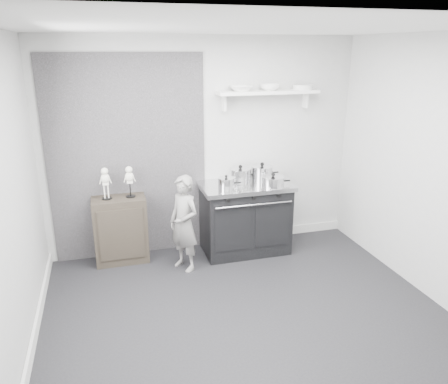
{
  "coord_description": "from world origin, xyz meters",
  "views": [
    {
      "loc": [
        -1.23,
        -3.51,
        2.55
      ],
      "look_at": [
        0.03,
        0.95,
        1.01
      ],
      "focal_mm": 35.0,
      "sensor_mm": 36.0,
      "label": 1
    }
  ],
  "objects": [
    {
      "name": "ground",
      "position": [
        0.0,
        0.0,
        0.0
      ],
      "size": [
        4.0,
        4.0,
        0.0
      ],
      "primitive_type": "plane",
      "color": "black",
      "rests_on": "ground"
    },
    {
      "name": "room_shell",
      "position": [
        -0.09,
        0.15,
        1.64
      ],
      "size": [
        4.02,
        3.62,
        2.71
      ],
      "color": "#BBBBB9",
      "rests_on": "ground"
    },
    {
      "name": "wall_shelf",
      "position": [
        0.8,
        1.68,
        2.01
      ],
      "size": [
        1.3,
        0.26,
        0.24
      ],
      "color": "white",
      "rests_on": "room_shell"
    },
    {
      "name": "stove",
      "position": [
        0.46,
        1.48,
        0.46
      ],
      "size": [
        1.14,
        0.71,
        0.91
      ],
      "color": "black",
      "rests_on": "ground"
    },
    {
      "name": "side_cabinet",
      "position": [
        -1.11,
        1.61,
        0.41
      ],
      "size": [
        0.64,
        0.37,
        0.83
      ],
      "primitive_type": "cube",
      "color": "black",
      "rests_on": "ground"
    },
    {
      "name": "child",
      "position": [
        -0.39,
        1.19,
        0.58
      ],
      "size": [
        0.46,
        0.51,
        1.16
      ],
      "primitive_type": "imported",
      "rotation": [
        0.0,
        0.0,
        -1.01
      ],
      "color": "slate",
      "rests_on": "ground"
    },
    {
      "name": "pot_front_left",
      "position": [
        0.17,
        1.36,
        0.98
      ],
      "size": [
        0.29,
        0.2,
        0.17
      ],
      "color": "silver",
      "rests_on": "stove"
    },
    {
      "name": "pot_back_left",
      "position": [
        0.43,
        1.6,
        1.0
      ],
      "size": [
        0.36,
        0.28,
        0.22
      ],
      "color": "silver",
      "rests_on": "stove"
    },
    {
      "name": "pot_back_right",
      "position": [
        0.72,
        1.59,
        1.01
      ],
      "size": [
        0.37,
        0.28,
        0.23
      ],
      "color": "silver",
      "rests_on": "stove"
    },
    {
      "name": "pot_front_right",
      "position": [
        0.75,
        1.28,
        0.98
      ],
      "size": [
        0.37,
        0.28,
        0.18
      ],
      "color": "silver",
      "rests_on": "stove"
    },
    {
      "name": "skeleton_full",
      "position": [
        -1.24,
        1.61,
        1.05
      ],
      "size": [
        0.12,
        0.08,
        0.45
      ],
      "primitive_type": null,
      "color": "silver",
      "rests_on": "side_cabinet"
    },
    {
      "name": "skeleton_torso",
      "position": [
        -0.96,
        1.61,
        1.05
      ],
      "size": [
        0.12,
        0.08,
        0.44
      ],
      "primitive_type": null,
      "color": "silver",
      "rests_on": "side_cabinet"
    },
    {
      "name": "bowl_large",
      "position": [
        0.44,
        1.67,
        2.07
      ],
      "size": [
        0.28,
        0.28,
        0.07
      ],
      "primitive_type": "imported",
      "color": "white",
      "rests_on": "wall_shelf"
    },
    {
      "name": "bowl_small",
      "position": [
        0.82,
        1.67,
        2.08
      ],
      "size": [
        0.24,
        0.24,
        0.08
      ],
      "primitive_type": "imported",
      "color": "white",
      "rests_on": "wall_shelf"
    },
    {
      "name": "plate_stack",
      "position": [
        1.27,
        1.67,
        2.07
      ],
      "size": [
        0.25,
        0.25,
        0.06
      ],
      "primitive_type": "cylinder",
      "color": "silver",
      "rests_on": "wall_shelf"
    }
  ]
}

